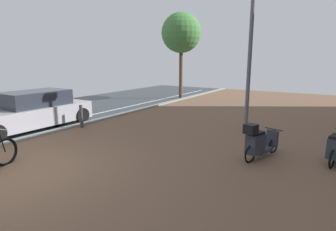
{
  "coord_description": "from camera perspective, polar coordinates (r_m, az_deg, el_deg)",
  "views": [
    {
      "loc": [
        6.12,
        -3.18,
        2.58
      ],
      "look_at": [
        1.86,
        3.7,
        0.9
      ],
      "focal_mm": 29.31,
      "sensor_mm": 36.0,
      "label": 1
    }
  ],
  "objects": [
    {
      "name": "ground",
      "position": [
        6.24,
        -22.52,
        -13.91
      ],
      "size": [
        21.0,
        40.0,
        0.13
      ],
      "color": "#2F373C"
    },
    {
      "name": "scooter_extra",
      "position": [
        7.52,
        18.27,
        -5.32
      ],
      "size": [
        0.77,
        1.56,
        1.02
      ],
      "color": "black",
      "rests_on": "ground"
    },
    {
      "name": "parked_car_near",
      "position": [
        11.44,
        -26.44,
        0.78
      ],
      "size": [
        1.84,
        4.42,
        1.41
      ],
      "color": "#A6A4AC",
      "rests_on": "ground"
    },
    {
      "name": "lamp_post",
      "position": [
        10.24,
        16.78,
        14.1
      ],
      "size": [
        0.2,
        0.52,
        5.56
      ],
      "color": "slate",
      "rests_on": "ground"
    },
    {
      "name": "street_tree",
      "position": [
        18.29,
        2.77,
        16.73
      ],
      "size": [
        2.54,
        2.54,
        5.5
      ],
      "color": "brown",
      "rests_on": "ground"
    },
    {
      "name": "bollard_far",
      "position": [
        10.93,
        -17.58,
        -0.18
      ],
      "size": [
        0.12,
        0.12,
        0.87
      ],
      "color": "#38383D",
      "rests_on": "ground"
    }
  ]
}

